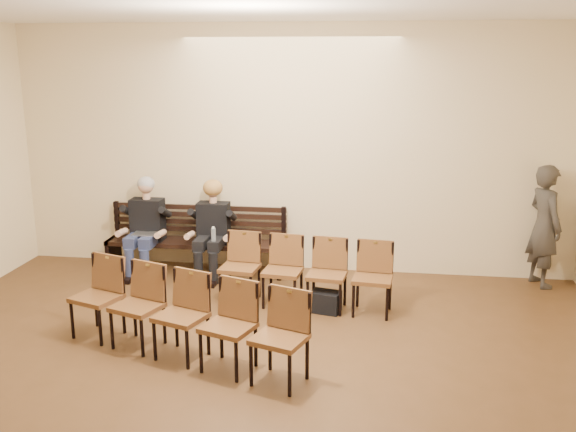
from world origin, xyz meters
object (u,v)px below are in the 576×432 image
Objects in this scene: seated_woman at (212,231)px; passerby at (545,217)px; water_bottle at (214,243)px; bag at (326,302)px; laptop at (145,236)px; bench at (196,256)px; seated_man at (145,226)px; chair_row_front at (304,273)px; chair_row_back at (181,317)px.

seated_woman is 4.55m from passerby.
water_bottle is 0.59× the size of bag.
bag is (2.66, -1.02, -0.45)m from laptop.
bench is at bearing 132.41° from water_bottle.
water_bottle is at bearing 75.94° from passerby.
seated_man reaches higher than seated_woman.
chair_row_front is (2.38, -0.90, -0.13)m from laptop.
laptop is at bearing 165.15° from chair_row_front.
chair_row_back is at bearing 103.02° from passerby.
bench is 7.40× the size of bag.
seated_man is (-0.70, -0.12, 0.46)m from bench.
laptop is (-0.94, -0.13, -0.07)m from seated_woman.
seated_woman is 0.46× the size of chair_row_back.
passerby reaches higher than bag.
bench is 2.78m from chair_row_back.
seated_man is 0.50× the size of chair_row_back.
water_bottle reaches higher than bench.
bench is 0.52m from seated_woman.
passerby is 0.69× the size of chair_row_back.
bag is 2.01m from chair_row_back.
laptop is at bearing 158.97° from bag.
seated_woman is 0.33m from water_bottle.
bench is 2.37m from bag.
chair_row_front is at bearing -28.67° from water_bottle.
bag is at bearing -17.21° from chair_row_front.
chair_row_front is (-3.09, -1.25, -0.52)m from passerby.
seated_man is 0.98m from seated_woman.
water_bottle is 0.08× the size of chair_row_back.
bag is (1.62, -0.85, -0.42)m from water_bottle.
bag is 0.43m from chair_row_front.
chair_row_back is at bearing -62.84° from seated_man.
seated_woman reaches higher than water_bottle.
bag is at bearing 95.22° from passerby.
chair_row_back is at bearing -119.37° from chair_row_front.
water_bottle is 2.30m from chair_row_back.
bench is 2.08m from chair_row_front.
chair_row_front is (1.44, -1.03, -0.20)m from seated_woman.
passerby is at bearing 6.69° from water_bottle.
bench is at bearing 152.15° from chair_row_front.
water_bottle is 0.10× the size of chair_row_front.
bench is 1.36× the size of passerby.
bench is 2.02× the size of seated_woman.
passerby is at bearing 27.97° from chair_row_front.
bench is 4.87m from passerby.
seated_man is at bearing 180.00° from seated_woman.
bag is 0.13× the size of chair_row_back.
passerby reaches higher than seated_man.
bag is at bearing 65.42° from chair_row_back.
chair_row_back is at bearing -83.89° from water_bottle.
passerby is at bearing 25.97° from bag.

